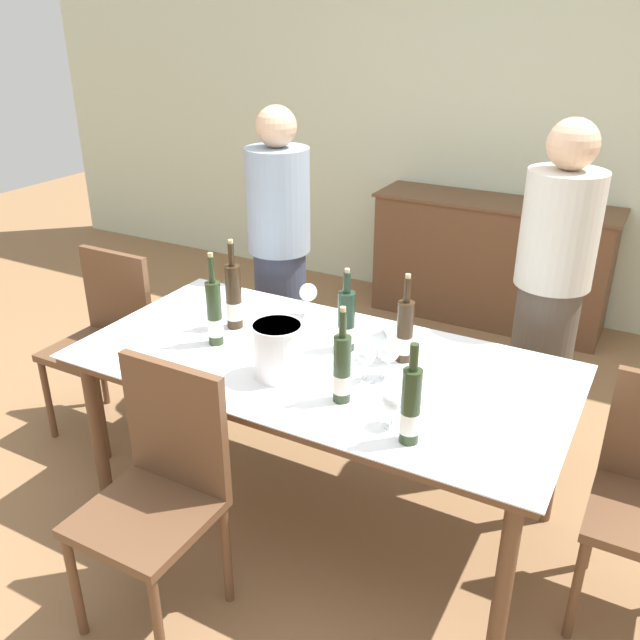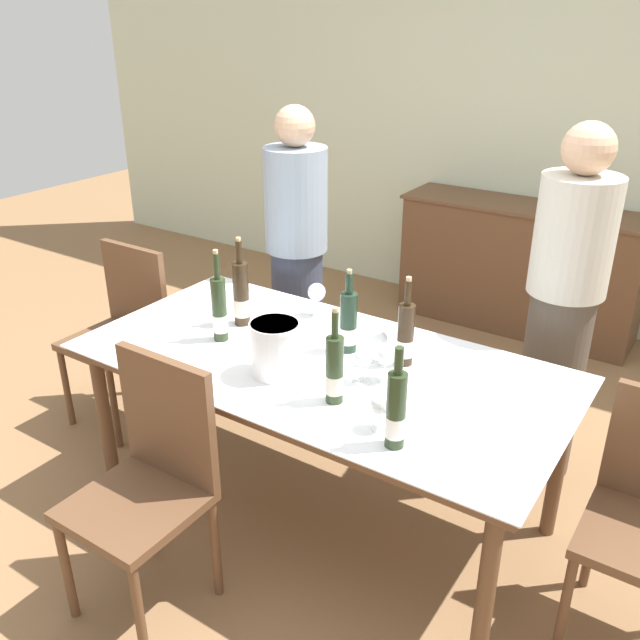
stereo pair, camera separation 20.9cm
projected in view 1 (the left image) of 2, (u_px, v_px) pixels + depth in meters
The scene contains 20 objects.
ground_plane at pixel (320, 505), 3.02m from camera, with size 12.00×12.00×0.00m, color olive.
back_wall at pixel (507, 109), 4.51m from camera, with size 8.00×0.10×2.80m.
sideboard_cabinet at pixel (490, 262), 4.66m from camera, with size 1.61×0.46×0.85m.
dining_table at pixel (320, 374), 2.74m from camera, with size 1.97×0.98×0.73m.
ice_bucket at pixel (277, 349), 2.56m from camera, with size 0.19×0.19×0.22m.
wine_bottle_0 at pixel (215, 314), 2.80m from camera, with size 0.06×0.06×0.40m.
wine_bottle_1 at pixel (346, 322), 2.75m from camera, with size 0.07×0.07×0.36m.
wine_bottle_2 at pixel (405, 332), 2.67m from camera, with size 0.07×0.07×0.37m.
wine_bottle_3 at pixel (342, 370), 2.39m from camera, with size 0.06×0.06×0.37m.
wine_bottle_4 at pixel (411, 407), 2.16m from camera, with size 0.07×0.07×0.36m.
wine_bottle_5 at pixel (234, 298), 2.94m from camera, with size 0.07×0.07×0.40m.
wine_glass_0 at pixel (378, 339), 2.68m from camera, with size 0.08×0.08×0.14m.
wine_glass_1 at pixel (393, 402), 2.25m from camera, with size 0.08×0.08×0.13m.
wine_glass_2 at pixel (308, 293), 3.06m from camera, with size 0.08×0.08×0.16m.
wine_glass_3 at pixel (366, 358), 2.53m from camera, with size 0.07×0.07×0.14m.
wine_glass_4 at pixel (389, 352), 2.54m from camera, with size 0.08×0.08×0.15m.
chair_near_front at pixel (161, 481), 2.32m from camera, with size 0.42×0.42×0.95m.
chair_left_end at pixel (106, 331), 3.42m from camera, with size 0.42×0.42×0.92m.
person_host at pixel (280, 259), 3.62m from camera, with size 0.33×0.33×1.59m.
person_guest_left at pixel (549, 303), 3.03m from camera, with size 0.33×0.33×1.62m.
Camera 1 is at (1.14, -2.10, 2.02)m, focal length 38.00 mm.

